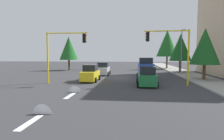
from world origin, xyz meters
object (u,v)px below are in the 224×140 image
car_green (147,77)px  car_yellow (90,74)px  tree_opposite_side (69,48)px  tree_roadside_mid (181,47)px  tree_roadside_near (205,46)px  street_lamp_curbside (182,47)px  traffic_signal_near_left (171,46)px  tree_roadside_far (167,43)px  car_silver (103,69)px  traffic_signal_near_right (63,47)px  delivery_van_blue (145,69)px

car_green → car_yellow: 7.07m
tree_opposite_side → tree_roadside_mid: tree_opposite_side is taller
tree_roadside_near → street_lamp_curbside: bearing=-167.0°
traffic_signal_near_left → tree_roadside_far: 24.35m
street_lamp_curbside → tree_roadside_near: bearing=13.0°
traffic_signal_near_left → tree_roadside_near: bearing=129.9°
tree_opposite_side → car_silver: bearing=44.2°
car_silver → tree_roadside_mid: bearing=109.4°
traffic_signal_near_left → street_lamp_curbside: (-9.61, 3.49, 0.28)m
traffic_signal_near_right → tree_roadside_mid: size_ratio=0.84×
tree_roadside_near → car_yellow: (1.80, -13.71, -3.27)m
street_lamp_curbside → tree_roadside_mid: 4.46m
tree_roadside_near → car_green: bearing=-57.4°
tree_roadside_far → tree_opposite_side: (6.00, -20.50, -1.24)m
street_lamp_curbside → car_silver: size_ratio=1.76×
traffic_signal_near_right → car_yellow: 4.55m
tree_roadside_far → tree_opposite_side: size_ratio=1.27×
tree_roadside_near → car_silver: 14.71m
traffic_signal_near_left → delivery_van_blue: (-5.48, -2.18, -2.78)m
car_green → car_silver: bearing=-149.3°
car_green → street_lamp_curbside: bearing=149.9°
tree_opposite_side → tree_roadside_mid: (4.00, 21.00, -0.05)m
traffic_signal_near_right → delivery_van_blue: (-5.48, 9.22, -2.72)m
car_silver → tree_roadside_near: bearing=67.5°
traffic_signal_near_left → delivery_van_blue: traffic_signal_near_left is taller
tree_roadside_far → tree_roadside_mid: size_ratio=1.29×
car_silver → car_yellow: (7.30, -0.46, -0.00)m
delivery_van_blue → car_yellow: delivery_van_blue is taller
delivery_van_blue → car_silver: delivery_van_blue is taller
tree_roadside_mid → car_silver: 13.97m
tree_roadside_far → tree_roadside_mid: bearing=2.9°
tree_roadside_near → car_yellow: bearing=-82.5°
tree_roadside_far → delivery_van_blue: 19.95m
tree_roadside_near → tree_roadside_far: 20.08m
traffic_signal_near_left → car_yellow: bearing=-103.9°
tree_roadside_mid → car_yellow: size_ratio=1.66×
tree_roadside_near → car_yellow: size_ratio=1.58×
street_lamp_curbside → car_yellow: street_lamp_curbside is taller
traffic_signal_near_left → tree_roadside_far: tree_roadside_far is taller
street_lamp_curbside → tree_roadside_near: size_ratio=1.10×
car_green → car_yellow: same height
tree_roadside_far → car_silver: 19.58m
traffic_signal_near_right → tree_opposite_side: size_ratio=0.83×
traffic_signal_near_left → tree_opposite_side: tree_opposite_side is taller
traffic_signal_near_right → car_green: 9.51m
tree_opposite_side → delivery_van_blue: bearing=49.2°
tree_roadside_mid → delivery_van_blue: tree_roadside_mid is taller
tree_opposite_side → car_yellow: tree_opposite_side is taller
street_lamp_curbside → tree_roadside_mid: size_ratio=1.04×
tree_roadside_far → tree_opposite_side: bearing=-73.7°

